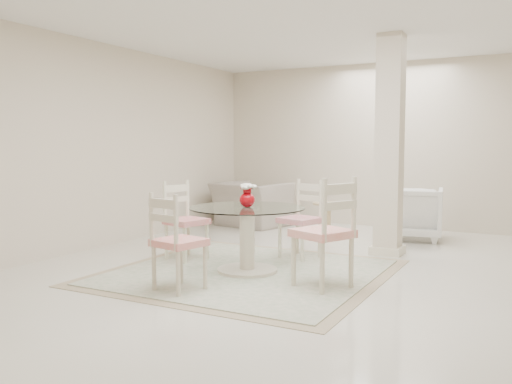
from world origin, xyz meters
The scene contains 13 objects.
ground centered at (0.00, 0.00, 0.00)m, with size 7.00×7.00×0.00m, color silver.
room_shell centered at (0.00, 0.00, 1.86)m, with size 6.02×7.02×2.71m.
column centered at (0.50, 1.30, 1.35)m, with size 0.30×0.30×2.70m, color beige.
area_rug centered at (-0.56, -0.41, 0.01)m, with size 2.81×2.81×0.02m.
dining_table centered at (-0.56, -0.41, 0.36)m, with size 1.22×1.22×0.70m.
red_vase centered at (-0.56, -0.41, 0.83)m, with size 0.19×0.18×0.25m.
dining_chair_east centered at (0.43, -0.65, 0.62)m, with size 0.62×0.62×1.17m.
dining_chair_north centered at (-0.34, 0.58, 0.54)m, with size 0.50×0.50×1.03m.
dining_chair_west centered at (-1.56, -0.18, 0.54)m, with size 0.51×0.51×1.03m.
dining_chair_south centered at (-0.79, -1.40, 0.54)m, with size 0.49×0.49×1.02m.
recliner_taupe centered at (-2.12, 2.57, 0.36)m, with size 1.12×0.98×0.73m, color gray.
armchair_white centered at (0.54, 2.55, 0.38)m, with size 0.81×0.83×0.76m, color white.
side_table centered at (-0.64, 2.26, 0.23)m, with size 0.48×0.48×0.50m.
Camera 1 is at (2.17, -5.38, 1.36)m, focal length 38.00 mm.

